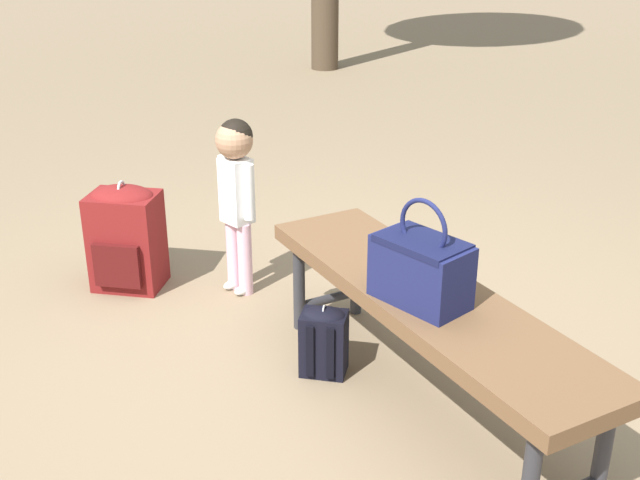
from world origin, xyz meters
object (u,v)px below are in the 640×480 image
at_px(handbag, 421,268).
at_px(park_bench, 427,307).
at_px(backpack_large, 126,235).
at_px(backpack_small, 324,339).
at_px(child_standing, 236,180).

bearing_deg(handbag, park_bench, -55.25).
height_order(handbag, backpack_large, handbag).
bearing_deg(backpack_small, park_bench, -145.32).
distance_m(park_bench, child_standing, 1.17).
height_order(child_standing, backpack_large, child_standing).
height_order(backpack_large, backpack_small, backpack_large).
distance_m(park_bench, backpack_large, 1.59).
bearing_deg(backpack_large, park_bench, -152.83).
distance_m(park_bench, handbag, 0.20).
height_order(child_standing, backpack_small, child_standing).
bearing_deg(child_standing, backpack_small, -177.17).
bearing_deg(handbag, backpack_large, 24.38).
relative_size(handbag, backpack_large, 0.70).
relative_size(park_bench, backpack_large, 3.09).
distance_m(backpack_large, backpack_small, 1.18).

